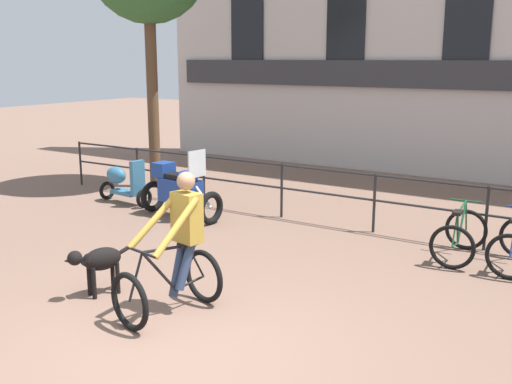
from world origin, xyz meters
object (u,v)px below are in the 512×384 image
at_px(dog, 98,261).
at_px(parked_scooter, 123,182).
at_px(cyclist_with_bike, 177,251).
at_px(parked_motorcycle, 180,189).
at_px(parked_bicycle_near_lamp, 459,236).

height_order(dog, parked_scooter, parked_scooter).
height_order(cyclist_with_bike, parked_scooter, cyclist_with_bike).
relative_size(cyclist_with_bike, parked_motorcycle, 0.99).
bearing_deg(parked_motorcycle, parked_bicycle_near_lamp, -80.03).
height_order(cyclist_with_bike, parked_bicycle_near_lamp, cyclist_with_bike).
xyz_separation_m(dog, parked_bicycle_near_lamp, (3.52, 3.98, -0.11)).
bearing_deg(parked_scooter, cyclist_with_bike, -123.10).
height_order(parked_motorcycle, parked_scooter, parked_motorcycle).
relative_size(dog, parked_motorcycle, 0.49).
relative_size(parked_bicycle_near_lamp, parked_scooter, 0.87).
distance_m(cyclist_with_bike, parked_scooter, 5.87).
xyz_separation_m(parked_motorcycle, parked_bicycle_near_lamp, (5.14, 0.42, -0.20)).
bearing_deg(cyclist_with_bike, dog, -161.97).
relative_size(cyclist_with_bike, parked_scooter, 1.29).
bearing_deg(parked_motorcycle, dog, -150.16).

